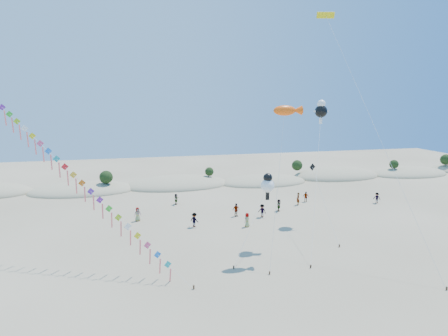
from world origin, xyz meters
TOP-DOWN VIEW (x-y plane):
  - dune_ridge at (1.06, 45.14)m, footprint 145.30×11.49m
  - kite_train at (-14.96, 17.40)m, footprint 23.36×18.81m
  - fish_kite at (7.58, 13.47)m, footprint 4.86×5.59m
  - cartoon_kite_low at (6.16, 14.78)m, footprint 5.55×5.28m
  - cartoon_kite_high at (15.92, 22.60)m, footprint 8.62×14.65m
  - parafoil_kite at (14.20, 18.52)m, footprint 4.28×17.07m
  - dark_kite at (13.81, 18.17)m, footprint 0.89×7.85m
  - beachgoers at (7.80, 26.10)m, footprint 35.98×13.10m

SIDE VIEW (x-z plane):
  - dune_ridge at x=1.06m, z-range -2.67..2.90m
  - beachgoers at x=7.80m, z-range -0.07..1.79m
  - dark_kite at x=13.81m, z-range 1.37..9.05m
  - cartoon_kite_low at x=6.16m, z-range 2.78..10.67m
  - kite_train at x=-14.96m, z-range 0.21..20.43m
  - cartoon_kite_high at x=15.92m, z-range 6.35..21.64m
  - fish_kite at x=7.58m, z-range 6.85..21.63m
  - parafoil_kite at x=14.20m, z-range 11.19..36.01m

